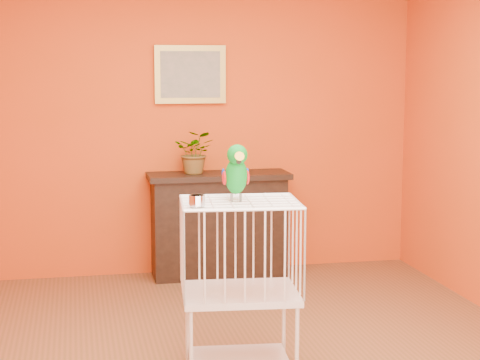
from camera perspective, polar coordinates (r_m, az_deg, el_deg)
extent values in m
plane|color=brown|center=(5.15, 0.24, -12.63)|extent=(4.50, 4.50, 0.00)
plane|color=#D34413|center=(7.05, -3.56, 3.85)|extent=(4.00, 0.00, 4.00)
plane|color=#D34413|center=(2.71, 10.22, -3.20)|extent=(4.00, 0.00, 4.00)
cube|color=black|center=(7.00, -1.52, -3.37)|extent=(1.15, 0.38, 0.86)
cube|color=black|center=(6.92, -1.54, 0.30)|extent=(1.22, 0.44, 0.05)
cube|color=black|center=(6.83, -1.27, -3.65)|extent=(0.80, 0.02, 0.43)
cube|color=#5A2E19|center=(6.94, -3.40, -4.30)|extent=(0.05, 0.17, 0.27)
cube|color=#2A4E27|center=(6.95, -2.77, -4.27)|extent=(0.05, 0.17, 0.27)
cube|color=#5A2E19|center=(6.96, -2.07, -4.25)|extent=(0.05, 0.17, 0.27)
cube|color=#2A4E27|center=(6.98, -1.30, -4.21)|extent=(0.05, 0.17, 0.27)
cube|color=#5A2E19|center=(6.99, -0.52, -4.18)|extent=(0.05, 0.17, 0.27)
imported|color=#26722D|center=(6.87, -3.19, 1.66)|extent=(0.44, 0.46, 0.29)
cube|color=#B79D41|center=(7.00, -3.56, 7.50)|extent=(0.62, 0.03, 0.50)
cube|color=gray|center=(6.99, -3.54, 7.50)|extent=(0.52, 0.01, 0.40)
cube|color=silver|center=(4.92, -0.01, -12.62)|extent=(0.61, 0.49, 0.02)
cube|color=silver|center=(4.79, -0.01, -8.08)|extent=(0.72, 0.58, 0.04)
cube|color=silver|center=(4.67, -0.01, -1.58)|extent=(0.72, 0.58, 0.01)
cylinder|color=silver|center=(4.63, -3.51, -12.01)|extent=(0.02, 0.02, 0.47)
cylinder|color=silver|center=(4.69, 4.08, -11.73)|extent=(0.02, 0.02, 0.47)
cylinder|color=silver|center=(5.07, -3.77, -10.20)|extent=(0.02, 0.02, 0.47)
cylinder|color=silver|center=(5.13, 3.14, -9.97)|extent=(0.02, 0.02, 0.47)
cylinder|color=silver|center=(4.48, -3.08, -1.48)|extent=(0.09, 0.09, 0.06)
cylinder|color=#59544C|center=(4.66, -0.60, -1.26)|extent=(0.02, 0.02, 0.05)
cylinder|color=#59544C|center=(4.67, 0.05, -1.24)|extent=(0.02, 0.02, 0.05)
ellipsoid|color=#03821E|center=(4.65, -0.27, 0.28)|extent=(0.14, 0.19, 0.24)
ellipsoid|color=#03821E|center=(4.60, -0.20, 1.81)|extent=(0.12, 0.13, 0.12)
cone|color=orange|center=(4.54, -0.08, 1.57)|extent=(0.06, 0.08, 0.08)
cone|color=black|center=(4.56, -0.11, 1.32)|extent=(0.03, 0.03, 0.03)
sphere|color=black|center=(4.57, -0.66, 1.93)|extent=(0.02, 0.02, 0.02)
sphere|color=black|center=(4.58, 0.35, 1.95)|extent=(0.02, 0.02, 0.02)
ellipsoid|color=#A50C0C|center=(4.65, -1.11, 0.15)|extent=(0.03, 0.07, 0.08)
ellipsoid|color=navy|center=(4.67, 0.51, 0.19)|extent=(0.03, 0.07, 0.08)
cone|color=#03821E|center=(4.74, -0.43, -0.55)|extent=(0.08, 0.17, 0.13)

